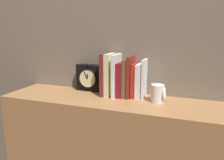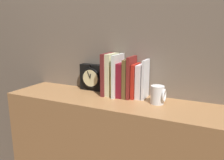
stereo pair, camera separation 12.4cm
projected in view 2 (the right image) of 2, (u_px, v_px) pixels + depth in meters
The scene contains 13 objects.
wall_back at pixel (126, 26), 1.34m from camera, with size 6.00×0.05×2.60m.
clock at pixel (93, 77), 1.45m from camera, with size 0.17×0.07×0.18m.
book_slot0_maroon at pixel (107, 74), 1.35m from camera, with size 0.02×0.15×0.26m.
book_slot1_cream at pixel (112, 74), 1.34m from camera, with size 0.03×0.14×0.25m.
book_slot2_yellow at pixel (116, 80), 1.34m from camera, with size 0.01×0.12×0.19m.
book_slot3_white at pixel (118, 75), 1.31m from camera, with size 0.02×0.16×0.25m.
book_slot4_maroon at pixel (123, 80), 1.31m from camera, with size 0.04×0.14×0.20m.
book_slot5_brown at pixel (128, 78), 1.30m from camera, with size 0.02×0.14×0.23m.
book_slot6_maroon at pixel (132, 77), 1.28m from camera, with size 0.02×0.14×0.24m.
book_slot7_red at pixel (135, 81), 1.29m from camera, with size 0.02×0.12×0.20m.
book_slot8_white at pixel (141, 81), 1.28m from camera, with size 0.03×0.11×0.20m.
book_slot9_white at pixel (145, 79), 1.26m from camera, with size 0.01×0.11×0.23m.
mug at pixel (158, 95), 1.18m from camera, with size 0.08×0.07×0.10m.
Camera 2 is at (0.52, -1.09, 1.27)m, focal length 35.00 mm.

